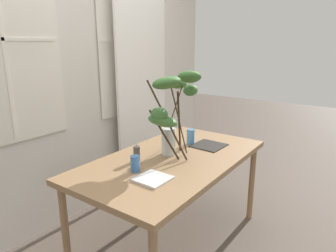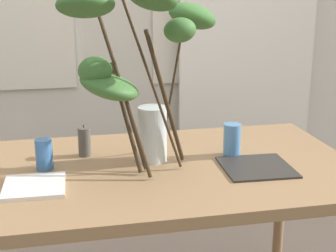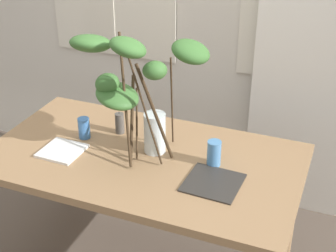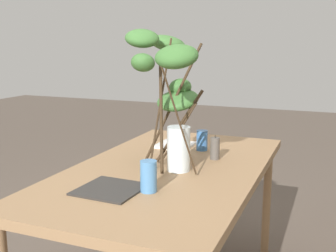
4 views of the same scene
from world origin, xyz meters
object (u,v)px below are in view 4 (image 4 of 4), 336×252
Objects in this scene: drinking_glass_blue_right at (149,176)px; plate_square_left at (175,145)px; dining_table at (168,179)px; pillar_candle at (215,148)px; drinking_glass_blue_left at (202,140)px; plate_square_right at (110,189)px; vase_with_branches at (170,84)px.

plate_square_left is (-0.76, -0.18, -0.06)m from drinking_glass_blue_right.
pillar_candle reaches higher than dining_table.
drinking_glass_blue_right reaches higher than pillar_candle.
plate_square_right is (0.77, -0.15, -0.05)m from drinking_glass_blue_left.
pillar_candle is (-0.19, 0.18, -0.35)m from vase_with_branches.
plate_square_right is at bearing -73.56° from drinking_glass_blue_right.
pillar_candle is at bearing 58.05° from plate_square_left.
dining_table is at bearing -170.89° from drinking_glass_blue_right.
plate_square_left is (-0.03, -0.18, -0.05)m from drinking_glass_blue_left.
dining_table is at bearing 3.24° from vase_with_branches.
drinking_glass_blue_right is at bearing 13.18° from plate_square_left.
drinking_glass_blue_left is (-0.35, 0.06, -0.35)m from vase_with_branches.
vase_with_branches is (-0.02, -0.00, 0.47)m from dining_table.
vase_with_branches is 0.56m from plate_square_left.
plate_square_right is (0.42, -0.10, -0.40)m from vase_with_branches.
drinking_glass_blue_left reaches higher than dining_table.
drinking_glass_blue_left reaches higher than plate_square_right.
dining_table is at bearing -38.89° from pillar_candle.
plate_square_left is at bearing -166.82° from drinking_glass_blue_right.
drinking_glass_blue_left is 0.79m from plate_square_right.
drinking_glass_blue_right reaches higher than dining_table.
drinking_glass_blue_right is at bearing 8.75° from vase_with_branches.
dining_table is 6.30× the size of plate_square_right.
pillar_candle reaches higher than drinking_glass_blue_left.
dining_table is 0.42m from plate_square_right.
drinking_glass_blue_left is 0.90× the size of pillar_candle.
vase_with_branches reaches higher than plate_square_right.
dining_table is 0.47m from vase_with_branches.
vase_with_branches reaches higher than pillar_candle.
pillar_candle reaches higher than plate_square_right.
plate_square_left is 0.35m from pillar_candle.
vase_with_branches reaches higher than plate_square_left.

